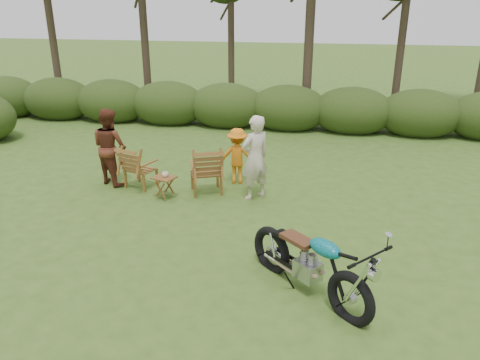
% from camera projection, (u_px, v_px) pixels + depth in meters
% --- Properties ---
extents(ground, '(80.00, 80.00, 0.00)m').
position_uv_depth(ground, '(233.00, 284.00, 6.86)').
color(ground, '#334D19').
rests_on(ground, ground).
extents(tree_line, '(22.52, 11.62, 8.14)m').
position_uv_depth(tree_line, '(311.00, 2.00, 14.31)').
color(tree_line, '#33271C').
rests_on(tree_line, ground).
extents(motorcycle, '(2.17, 2.08, 1.25)m').
position_uv_depth(motorcycle, '(306.00, 291.00, 6.70)').
color(motorcycle, '#0EA9B7').
rests_on(motorcycle, ground).
extents(lawn_chair_right, '(0.93, 0.93, 1.04)m').
position_uv_depth(lawn_chair_right, '(207.00, 192.00, 10.13)').
color(lawn_chair_right, brown).
rests_on(lawn_chair_right, ground).
extents(lawn_chair_left, '(0.84, 0.84, 0.97)m').
position_uv_depth(lawn_chair_left, '(142.00, 187.00, 10.41)').
color(lawn_chair_left, brown).
rests_on(lawn_chair_left, ground).
extents(side_table, '(0.56, 0.51, 0.47)m').
position_uv_depth(side_table, '(165.00, 188.00, 9.74)').
color(side_table, '#5C3117').
rests_on(side_table, ground).
extents(cup, '(0.13, 0.13, 0.10)m').
position_uv_depth(cup, '(165.00, 174.00, 9.65)').
color(cup, '#F0E4C6').
rests_on(cup, side_table).
extents(adult_a, '(0.76, 0.76, 1.77)m').
position_uv_depth(adult_a, '(255.00, 198.00, 9.82)').
color(adult_a, beige).
rests_on(adult_a, ground).
extents(adult_b, '(1.04, 0.97, 1.71)m').
position_uv_depth(adult_b, '(114.00, 182.00, 10.64)').
color(adult_b, '#572819').
rests_on(adult_b, ground).
extents(child, '(0.86, 0.54, 1.27)m').
position_uv_depth(child, '(237.00, 183.00, 10.64)').
color(child, orange).
rests_on(child, ground).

